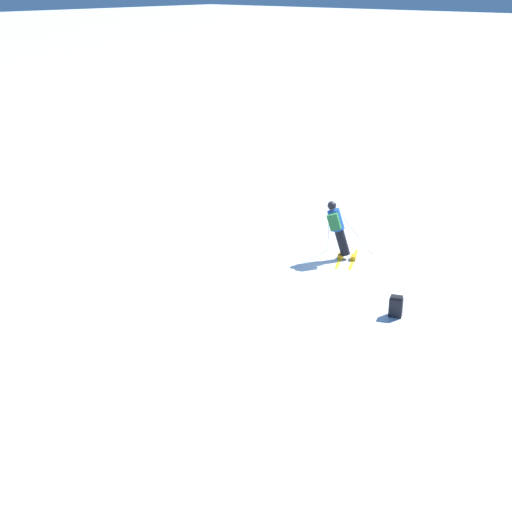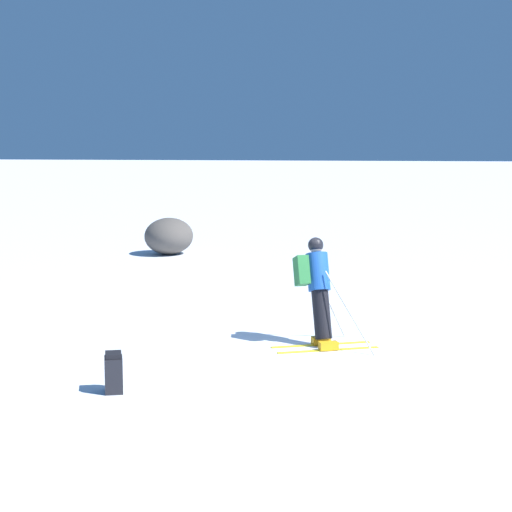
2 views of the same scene
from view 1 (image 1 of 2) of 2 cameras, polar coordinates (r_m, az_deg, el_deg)
The scene contains 3 objects.
ground_plane at distance 19.75m, azimuth 7.79°, elevation -0.38°, with size 300.00×300.00×0.00m, color white.
skier at distance 19.55m, azimuth 6.57°, elevation 2.27°, with size 1.37×1.62×1.67m.
spare_backpack at distance 16.63m, azimuth 11.13°, elevation -3.98°, with size 0.36×0.32×0.50m.
Camera 1 is at (-9.78, 15.56, 7.23)m, focal length 50.00 mm.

